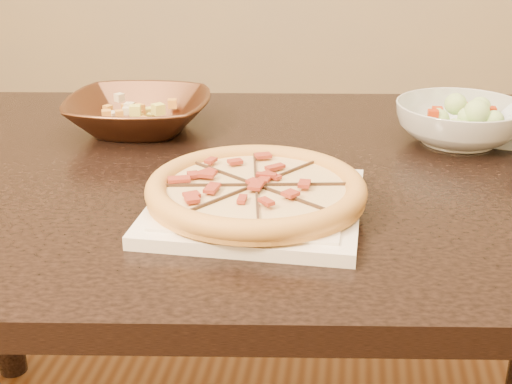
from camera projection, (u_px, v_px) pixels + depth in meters
The scene contains 7 objects.
dining_table at pixel (221, 221), 1.19m from camera, with size 1.54×1.09×0.75m.
plate at pixel (256, 205), 0.99m from camera, with size 0.29×0.29×0.02m.
pizza at pixel (256, 189), 0.98m from camera, with size 0.30×0.30×0.03m.
bronze_bowl at pixel (139, 114), 1.32m from camera, with size 0.26×0.26×0.06m, color brown.
mixed_dish at pixel (137, 89), 1.30m from camera, with size 0.11×0.12×0.03m.
salad_bowl at pixel (459, 123), 1.26m from camera, with size 0.23×0.23×0.07m, color silver.
salad at pixel (463, 94), 1.24m from camera, with size 0.09×0.12×0.04m.
Camera 1 is at (0.11, -1.10, 1.16)m, focal length 50.00 mm.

